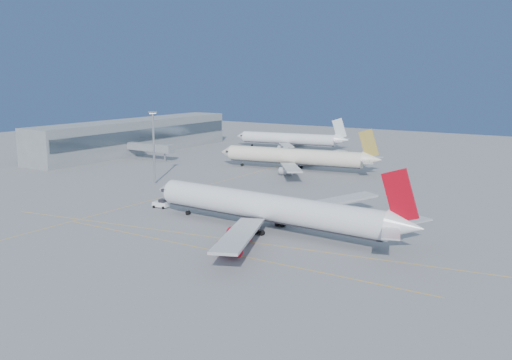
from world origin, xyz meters
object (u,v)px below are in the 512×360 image
at_px(airliner_virgin, 272,208).
at_px(airliner_third, 291,139).
at_px(airliner_etihad, 297,157).
at_px(pushback_tug, 161,204).
at_px(light_mast, 154,141).

bearing_deg(airliner_virgin, airliner_third, 120.50).
xyz_separation_m(airliner_etihad, pushback_tug, (-1.77, -73.39, -3.96)).
bearing_deg(pushback_tug, light_mast, 127.01).
bearing_deg(airliner_etihad, airliner_virgin, -73.93).
distance_m(airliner_virgin, airliner_etihad, 84.74).
relative_size(airliner_virgin, airliner_third, 1.25).
xyz_separation_m(pushback_tug, light_mast, (-25.34, 25.15, 12.83)).
height_order(pushback_tug, light_mast, light_mast).
distance_m(airliner_third, light_mast, 102.69).
xyz_separation_m(airliner_etihad, airliner_third, (-32.86, 53.88, -0.40)).
relative_size(airliner_virgin, light_mast, 3.04).
distance_m(airliner_etihad, airliner_third, 63.11).
xyz_separation_m(airliner_virgin, airliner_etihad, (-35.31, 77.03, -0.26)).
height_order(airliner_etihad, airliner_third, airliner_etihad).
bearing_deg(airliner_third, airliner_etihad, -67.72).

